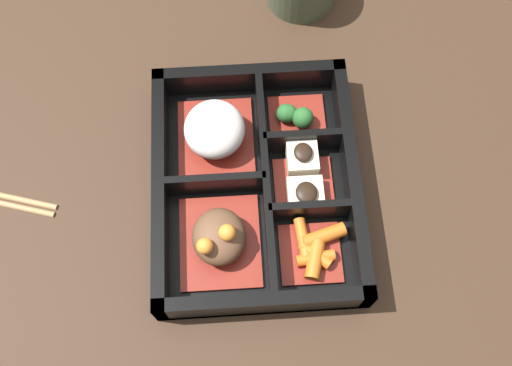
# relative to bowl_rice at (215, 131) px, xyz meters

# --- Properties ---
(ground_plane) EXTENTS (3.00, 3.00, 0.00)m
(ground_plane) POSITION_rel_bowl_rice_xyz_m (-0.06, -0.04, -0.04)
(ground_plane) COLOR #382619
(bento_base) EXTENTS (0.28, 0.23, 0.01)m
(bento_base) POSITION_rel_bowl_rice_xyz_m (-0.06, -0.04, -0.03)
(bento_base) COLOR black
(bento_base) RESTS_ON ground_plane
(bento_rim) EXTENTS (0.28, 0.23, 0.05)m
(bento_rim) POSITION_rel_bowl_rice_xyz_m (-0.06, -0.05, -0.01)
(bento_rim) COLOR black
(bento_rim) RESTS_ON ground_plane
(bowl_stew) EXTENTS (0.10, 0.09, 0.05)m
(bowl_stew) POSITION_rel_bowl_rice_xyz_m (-0.13, 0.00, -0.00)
(bowl_stew) COLOR maroon
(bowl_stew) RESTS_ON bento_base
(bowl_rice) EXTENTS (0.10, 0.09, 0.05)m
(bowl_rice) POSITION_rel_bowl_rice_xyz_m (0.00, 0.00, 0.00)
(bowl_rice) COLOR maroon
(bowl_rice) RESTS_ON bento_base
(bowl_carrots) EXTENTS (0.07, 0.07, 0.02)m
(bowl_carrots) POSITION_rel_bowl_rice_xyz_m (-0.14, -0.10, -0.02)
(bowl_carrots) COLOR maroon
(bowl_carrots) RESTS_ON bento_base
(bowl_tofu) EXTENTS (0.09, 0.07, 0.04)m
(bowl_tofu) POSITION_rel_bowl_rice_xyz_m (-0.06, -0.10, -0.01)
(bowl_tofu) COLOR maroon
(bowl_tofu) RESTS_ON bento_base
(bowl_greens) EXTENTS (0.06, 0.07, 0.03)m
(bowl_greens) POSITION_rel_bowl_rice_xyz_m (0.02, -0.09, -0.01)
(bowl_greens) COLOR maroon
(bowl_greens) RESTS_ON bento_base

